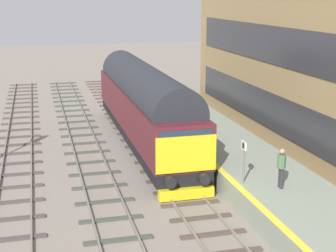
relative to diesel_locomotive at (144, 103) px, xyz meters
The scene contains 8 objects.
ground_plane 6.90m from the diesel_locomotive, 90.01° to the right, with size 140.00×140.00×0.00m, color gray.
track_main 6.88m from the diesel_locomotive, 90.01° to the right, with size 2.50×60.00×0.15m.
track_adjacent_west 7.69m from the diesel_locomotive, 118.16° to the right, with size 2.50×60.00×0.15m.
track_adjacent_far_west 9.94m from the diesel_locomotive, 138.08° to the right, with size 2.50×60.00×0.15m.
station_platform 7.64m from the diesel_locomotive, 60.80° to the right, with size 4.00×44.00×1.01m.
diesel_locomotive is the anchor object (origin of this frame).
platform_number_sign 10.15m from the diesel_locomotive, 78.05° to the right, with size 0.10×0.44×1.77m.
waiting_passenger 11.38m from the diesel_locomotive, 73.05° to the right, with size 0.37×0.51×1.64m.
Camera 1 is at (-5.93, -22.25, 8.58)m, focal length 55.35 mm.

